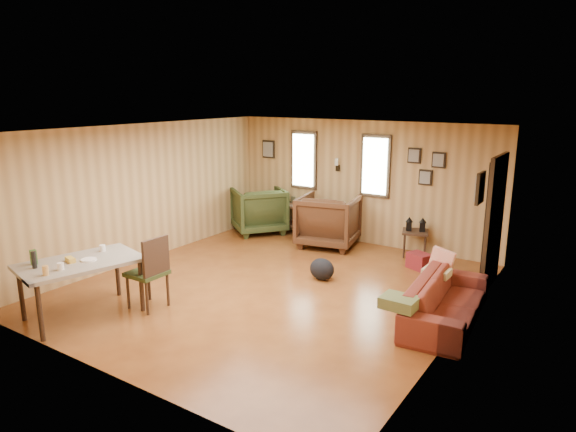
% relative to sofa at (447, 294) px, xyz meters
% --- Properties ---
extents(room, '(5.54, 6.04, 2.44)m').
position_rel_sofa_xyz_m(room, '(-2.38, 0.02, 0.82)').
color(room, brown).
rests_on(room, ground).
extents(sofa, '(0.74, 2.01, 0.77)m').
position_rel_sofa_xyz_m(sofa, '(0.00, 0.00, 0.00)').
color(sofa, maroon).
rests_on(sofa, ground).
extents(recliner_brown, '(1.26, 1.21, 1.10)m').
position_rel_sofa_xyz_m(recliner_brown, '(-2.94, 2.14, 0.17)').
color(recliner_brown, '#442614').
rests_on(recliner_brown, ground).
extents(recliner_green, '(1.39, 1.40, 1.06)m').
position_rel_sofa_xyz_m(recliner_green, '(-4.66, 2.20, 0.14)').
color(recliner_green, '#333E1C').
rests_on(recliner_green, ground).
extents(end_table, '(0.69, 0.65, 0.78)m').
position_rel_sofa_xyz_m(end_table, '(-3.92, 2.59, 0.05)').
color(end_table, '#3D281B').
rests_on(end_table, ground).
extents(side_table, '(0.58, 0.58, 0.73)m').
position_rel_sofa_xyz_m(side_table, '(-1.31, 2.45, 0.11)').
color(side_table, '#3D281B').
rests_on(side_table, ground).
extents(cooler, '(0.46, 0.40, 0.27)m').
position_rel_sofa_xyz_m(cooler, '(-0.99, 1.82, -0.25)').
color(cooler, maroon).
rests_on(cooler, ground).
extents(backpack, '(0.41, 0.31, 0.35)m').
position_rel_sofa_xyz_m(backpack, '(-2.11, 0.45, -0.21)').
color(backpack, black).
rests_on(backpack, ground).
extents(sofa_pillows, '(0.43, 1.80, 0.37)m').
position_rel_sofa_xyz_m(sofa_pillows, '(-0.31, -0.10, 0.12)').
color(sofa_pillows, '#556035').
rests_on(sofa_pillows, sofa).
extents(dining_table, '(1.25, 1.68, 0.99)m').
position_rel_sofa_xyz_m(dining_table, '(-4.10, -2.49, 0.31)').
color(dining_table, gray).
rests_on(dining_table, ground).
extents(dining_chair, '(0.47, 0.47, 1.03)m').
position_rel_sofa_xyz_m(dining_chair, '(-3.51, -1.81, 0.19)').
color(dining_chair, '#333E1C').
rests_on(dining_chair, ground).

